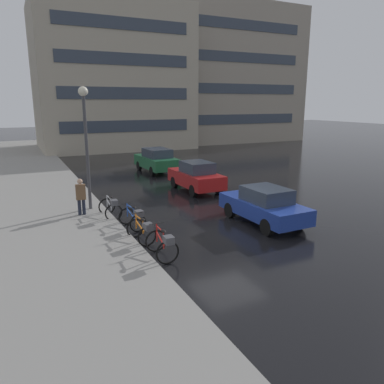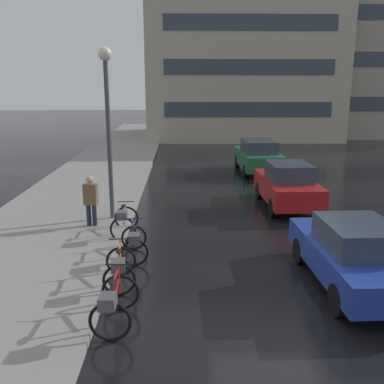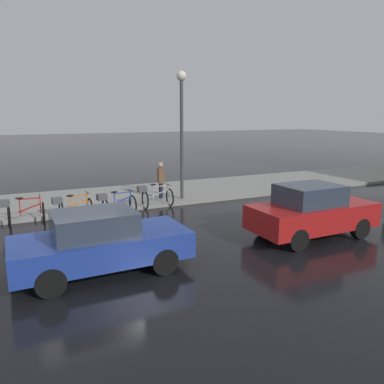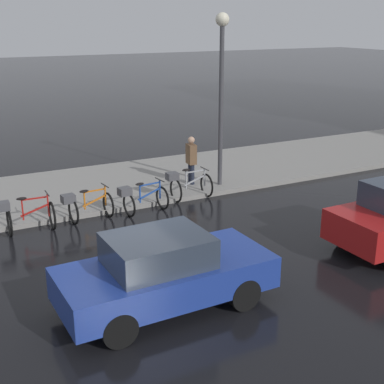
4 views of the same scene
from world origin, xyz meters
name	(u,v)px [view 2 (image 2 of 4)]	position (x,y,z in m)	size (l,w,h in m)	color
ground_plane	(273,291)	(0.00, 0.00, 0.00)	(140.00, 140.00, 0.00)	black
sidewalk_kerb	(91,185)	(-6.00, 10.00, 0.07)	(4.80, 60.00, 0.14)	gray
bicycle_nearest	(114,304)	(-3.23, -1.41, 0.51)	(0.79, 1.41, 1.02)	black
bicycle_second	(120,268)	(-3.35, 0.22, 0.48)	(0.81, 1.38, 0.95)	black
bicycle_third	(134,242)	(-3.20, 1.77, 0.48)	(0.83, 1.46, 0.93)	black
bicycle_farthest	(124,221)	(-3.67, 3.48, 0.51)	(0.78, 1.41, 1.00)	black
car_blue	(354,254)	(1.79, 0.20, 0.76)	(1.84, 4.12, 1.51)	navy
car_red	(287,185)	(1.88, 6.58, 0.81)	(1.78, 3.97, 1.65)	#AD1919
car_green	(258,156)	(1.94, 13.00, 0.84)	(2.00, 4.25, 1.67)	#1E6038
pedestrian	(91,200)	(-4.75, 4.17, 0.96)	(0.42, 0.28, 1.70)	#1E2333
streetlamp	(107,108)	(-4.25, 4.96, 3.68)	(0.41, 0.41, 5.47)	#424247
building_facade_main	(241,50)	(3.06, 29.01, 7.18)	(15.29, 10.36, 14.37)	#B2A893
building_facade_side	(379,42)	(15.70, 31.21, 8.04)	(22.48, 10.50, 16.08)	#9E9384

